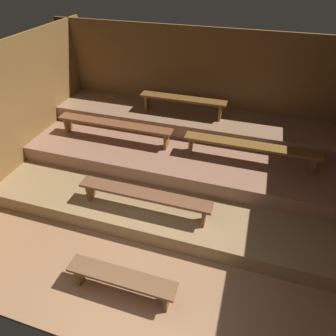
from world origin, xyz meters
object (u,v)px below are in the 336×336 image
Objects in this scene: bench_lower_center at (144,196)px; bench_middle_right at (251,147)px; bench_upper_center at (183,101)px; bench_middle_left at (114,125)px; bench_floor_center at (121,279)px.

bench_lower_center is 0.91× the size of bench_middle_right.
bench_middle_left is at bearing -141.68° from bench_upper_center.
bench_floor_center is at bearing -83.04° from bench_lower_center.
bench_upper_center is at bearing 92.81° from bench_floor_center.
bench_floor_center is 0.81× the size of bench_upper_center.
bench_upper_center is (-0.02, 2.55, 0.63)m from bench_lower_center.
bench_middle_left is at bearing 116.07° from bench_floor_center.
bench_upper_center is at bearing 148.66° from bench_middle_right.
bench_floor_center is 1.42m from bench_lower_center.
bench_floor_center is at bearing -115.86° from bench_middle_right.
bench_lower_center is 2.63m from bench_upper_center.
bench_middle_left is 1.00× the size of bench_middle_right.
bench_floor_center is at bearing -87.19° from bench_upper_center.
bench_middle_left is 2.87m from bench_middle_right.
bench_middle_left is at bearing 180.00° from bench_middle_right.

